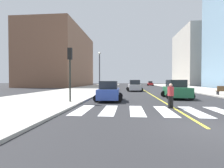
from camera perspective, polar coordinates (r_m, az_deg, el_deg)
ground_plane at (r=8.17m, az=29.72°, el=-13.00°), size 220.00×220.00×0.00m
sidewalk_kerb_west at (r=28.68m, az=-12.90°, el=-2.61°), size 10.00×120.00×0.15m
crosswalk_paint at (r=11.84m, az=21.57°, el=-8.47°), size 13.50×4.00×0.01m
lane_divider_paint at (r=47.36m, az=9.19°, el=-1.17°), size 0.16×80.00×0.01m
parking_garage_concrete at (r=80.51m, az=27.89°, el=7.78°), size 18.00×24.00×22.72m
low_rise_brick_west at (r=63.10m, az=-16.54°, el=8.03°), size 16.00×32.00×18.99m
car_yellow_nearest at (r=43.60m, az=7.22°, el=-0.33°), size 2.40×3.83×1.71m
car_silver_second at (r=31.39m, az=7.48°, el=-0.64°), size 3.01×4.68×2.05m
car_red_third at (r=65.32m, az=12.68°, el=0.15°), size 2.36×3.75×1.66m
car_blue_fourth at (r=16.58m, az=-1.04°, el=-2.53°), size 2.75×4.34×1.92m
car_green_fifth at (r=20.07m, az=20.73°, el=-1.79°), size 2.86×4.58×2.04m
traffic_light_far_corner at (r=15.24m, az=-13.87°, el=6.57°), size 0.36×0.41×4.63m
park_bench at (r=25.77m, az=33.29°, el=-1.85°), size 1.82×0.64×1.12m
pedestrian_crossing at (r=12.88m, az=19.03°, el=-3.35°), size 0.44×0.44×1.76m
street_lamp at (r=31.05m, az=-4.20°, el=5.49°), size 0.44×0.44×6.96m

